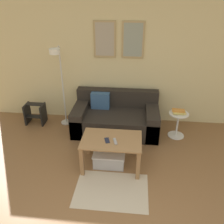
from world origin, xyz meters
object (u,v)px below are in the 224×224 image
object	(u,v)px
floor_lamp	(59,74)
side_table	(178,122)
cell_phone	(107,140)
couch	(116,117)
coffee_table	(111,145)
remote_control	(115,141)
step_stool	(35,113)
book_stack	(179,112)
storage_bin	(109,157)

from	to	relation	value
floor_lamp	side_table	xyz separation A→B (m)	(2.21, -0.13, -0.81)
side_table	cell_phone	world-z (taller)	cell_phone
couch	side_table	distance (m)	1.17
couch	coffee_table	size ratio (longest dim) A/B	1.80
remote_control	couch	bearing A→B (deg)	79.16
coffee_table	remote_control	bearing A→B (deg)	-45.93
couch	step_stool	distance (m)	1.67
side_table	step_stool	size ratio (longest dim) A/B	1.16
floor_lamp	book_stack	bearing A→B (deg)	-3.16
book_stack	cell_phone	world-z (taller)	book_stack
remote_control	cell_phone	size ratio (longest dim) A/B	1.07
step_stool	floor_lamp	bearing A→B (deg)	-6.47
side_table	book_stack	bearing A→B (deg)	159.50
floor_lamp	cell_phone	bearing A→B (deg)	-48.19
storage_bin	step_stool	distance (m)	2.01
remote_control	coffee_table	bearing A→B (deg)	118.61
couch	step_stool	world-z (taller)	couch
floor_lamp	remote_control	world-z (taller)	floor_lamp
side_table	cell_phone	bearing A→B (deg)	-139.59
side_table	floor_lamp	bearing A→B (deg)	176.76
side_table	step_stool	bearing A→B (deg)	176.05
couch	remote_control	xyz separation A→B (m)	(0.09, -1.17, 0.25)
coffee_table	cell_phone	xyz separation A→B (m)	(-0.06, -0.04, 0.10)
storage_bin	step_stool	xyz separation A→B (m)	(-1.66, 1.12, 0.11)
side_table	book_stack	world-z (taller)	book_stack
step_stool	cell_phone	bearing A→B (deg)	-36.47
storage_bin	cell_phone	size ratio (longest dim) A/B	3.56
storage_bin	coffee_table	bearing A→B (deg)	-48.98
couch	cell_phone	world-z (taller)	couch
couch	side_table	bearing A→B (deg)	-6.47
coffee_table	storage_bin	bearing A→B (deg)	131.02
coffee_table	remote_control	size ratio (longest dim) A/B	6.01
side_table	remote_control	world-z (taller)	remote_control
couch	coffee_table	distance (m)	1.11
remote_control	cell_phone	bearing A→B (deg)	154.75
storage_bin	side_table	distance (m)	1.50
side_table	cell_phone	size ratio (longest dim) A/B	3.47
remote_control	storage_bin	bearing A→B (deg)	117.39
storage_bin	side_table	xyz separation A→B (m)	(1.17, 0.93, 0.18)
floor_lamp	cell_phone	distance (m)	1.64
floor_lamp	step_stool	size ratio (longest dim) A/B	3.80
side_table	cell_phone	distance (m)	1.58
coffee_table	step_stool	xyz separation A→B (m)	(-1.70, 1.17, -0.17)
remote_control	step_stool	world-z (taller)	remote_control
storage_bin	book_stack	distance (m)	1.54
couch	storage_bin	xyz separation A→B (m)	(-0.01, -1.06, -0.14)
coffee_table	side_table	distance (m)	1.49
book_stack	remote_control	world-z (taller)	book_stack
floor_lamp	cell_phone	xyz separation A→B (m)	(1.02, -1.14, -0.60)
remote_control	step_stool	distance (m)	2.17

